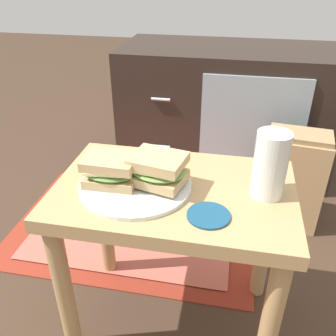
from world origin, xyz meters
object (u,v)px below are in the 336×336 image
plate (135,185)px  tv_cabinet (226,110)px  paper_bag (292,180)px  sandwich_back (158,169)px  coaster (209,215)px  beer_glass (270,166)px  sandwich_front (111,170)px

plate → tv_cabinet: bearing=80.1°
tv_cabinet → paper_bag: 0.51m
sandwich_back → coaster: sandwich_back is taller
beer_glass → paper_bag: beer_glass is taller
beer_glass → paper_bag: bearing=73.8°
sandwich_front → beer_glass: (0.35, 0.03, 0.03)m
tv_cabinet → plate: size_ratio=3.66×
sandwich_front → sandwich_back: (0.11, 0.01, 0.01)m
tv_cabinet → beer_glass: (0.13, -0.94, 0.24)m
sandwich_front → coaster: 0.25m
coaster → paper_bag: 0.73m
paper_bag → sandwich_front: bearing=-132.2°
plate → sandwich_back: (0.05, 0.01, 0.05)m
sandwich_back → sandwich_front: bearing=-173.7°
tv_cabinet → sandwich_front: size_ratio=7.41×
tv_cabinet → sandwich_back: tv_cabinet is taller
tv_cabinet → beer_glass: 0.98m
plate → coaster: size_ratio=2.87×
sandwich_front → paper_bag: size_ratio=0.33×
sandwich_front → coaster: sandwich_front is taller
tv_cabinet → plate: tv_cabinet is taller
sandwich_front → sandwich_back: sandwich_back is taller
plate → beer_glass: beer_glass is taller
sandwich_front → coaster: bearing=-17.4°
plate → sandwich_front: size_ratio=2.02×
sandwich_front → paper_bag: bearing=47.8°
beer_glass → coaster: (-0.12, -0.11, -0.07)m
sandwich_back → paper_bag: 0.74m
paper_bag → tv_cabinet: bearing=124.0°
sandwich_back → paper_bag: (0.39, 0.54, -0.32)m
tv_cabinet → beer_glass: bearing=-82.1°
beer_glass → sandwich_front: bearing=-174.6°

